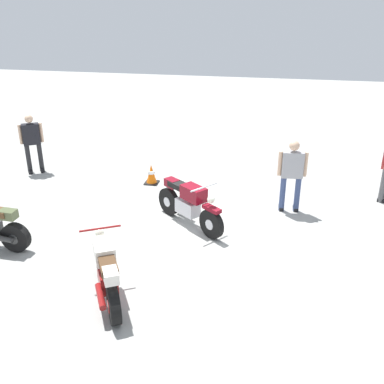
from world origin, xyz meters
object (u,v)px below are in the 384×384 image
(person_in_black_shirt, at_px, (32,140))
(traffic_cone, at_px, (151,174))
(motorcycle_cream_vintage, at_px, (107,272))
(person_in_gray_shirt, at_px, (292,172))
(motorcycle_maroon_cruiser, at_px, (189,203))

(person_in_black_shirt, relative_size, traffic_cone, 3.13)
(motorcycle_cream_vintage, distance_m, person_in_black_shirt, 6.62)
(person_in_gray_shirt, bearing_deg, motorcycle_cream_vintage, 137.76)
(motorcycle_maroon_cruiser, relative_size, motorcycle_cream_vintage, 0.95)
(motorcycle_maroon_cruiser, relative_size, person_in_black_shirt, 1.02)
(motorcycle_cream_vintage, relative_size, person_in_black_shirt, 1.07)
(motorcycle_cream_vintage, xyz_separation_m, traffic_cone, (0.64, -4.94, -0.23))
(motorcycle_maroon_cruiser, relative_size, person_in_gray_shirt, 0.99)
(motorcycle_cream_vintage, distance_m, traffic_cone, 4.99)
(motorcycle_maroon_cruiser, xyz_separation_m, motorcycle_cream_vintage, (0.82, 2.79, -0.03))
(motorcycle_maroon_cruiser, bearing_deg, motorcycle_cream_vintage, -67.55)
(motorcycle_cream_vintage, xyz_separation_m, person_in_gray_shirt, (-2.99, -3.94, 0.50))
(person_in_black_shirt, xyz_separation_m, traffic_cone, (-3.50, 0.20, -0.68))
(person_in_black_shirt, bearing_deg, motorcycle_cream_vintage, 7.88)
(motorcycle_cream_vintage, bearing_deg, person_in_black_shirt, 9.93)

